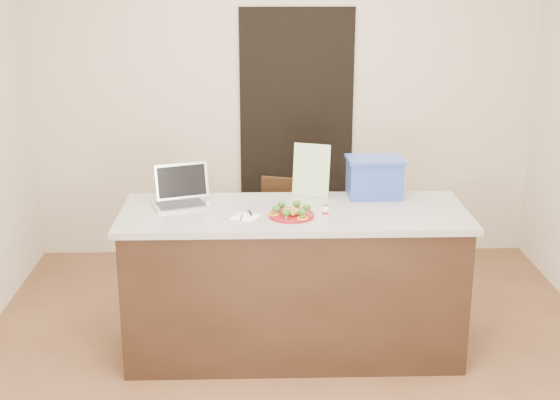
{
  "coord_description": "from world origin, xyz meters",
  "views": [
    {
      "loc": [
        -0.21,
        -4.14,
        2.34
      ],
      "look_at": [
        -0.08,
        0.2,
        1.0
      ],
      "focal_mm": 50.0,
      "sensor_mm": 36.0,
      "label": 1
    }
  ],
  "objects_px": {
    "plate": "(291,215)",
    "island": "(294,282)",
    "napkin": "(245,217)",
    "yogurt_bottle": "(326,212)",
    "blue_box": "(374,177)",
    "chair": "(290,235)",
    "laptop": "(181,193)"
  },
  "relations": [
    {
      "from": "island",
      "to": "chair",
      "type": "relative_size",
      "value": 2.31
    },
    {
      "from": "yogurt_bottle",
      "to": "island",
      "type": "bearing_deg",
      "value": 145.33
    },
    {
      "from": "plate",
      "to": "yogurt_bottle",
      "type": "relative_size",
      "value": 3.61
    },
    {
      "from": "yogurt_bottle",
      "to": "chair",
      "type": "height_order",
      "value": "yogurt_bottle"
    },
    {
      "from": "blue_box",
      "to": "yogurt_bottle",
      "type": "bearing_deg",
      "value": -132.7
    },
    {
      "from": "napkin",
      "to": "island",
      "type": "bearing_deg",
      "value": 23.7
    },
    {
      "from": "plate",
      "to": "yogurt_bottle",
      "type": "distance_m",
      "value": 0.2
    },
    {
      "from": "napkin",
      "to": "chair",
      "type": "bearing_deg",
      "value": 70.65
    },
    {
      "from": "napkin",
      "to": "chair",
      "type": "height_order",
      "value": "napkin"
    },
    {
      "from": "napkin",
      "to": "laptop",
      "type": "bearing_deg",
      "value": 143.39
    },
    {
      "from": "napkin",
      "to": "blue_box",
      "type": "xyz_separation_m",
      "value": [
        0.8,
        0.4,
        0.12
      ]
    },
    {
      "from": "blue_box",
      "to": "chair",
      "type": "bearing_deg",
      "value": 137.16
    },
    {
      "from": "plate",
      "to": "chair",
      "type": "distance_m",
      "value": 0.93
    },
    {
      "from": "plate",
      "to": "chair",
      "type": "xyz_separation_m",
      "value": [
        0.03,
        0.83,
        -0.42
      ]
    },
    {
      "from": "napkin",
      "to": "laptop",
      "type": "xyz_separation_m",
      "value": [
        -0.39,
        0.29,
        0.06
      ]
    },
    {
      "from": "plate",
      "to": "chair",
      "type": "height_order",
      "value": "plate"
    },
    {
      "from": "island",
      "to": "chair",
      "type": "bearing_deg",
      "value": 89.58
    },
    {
      "from": "island",
      "to": "yogurt_bottle",
      "type": "bearing_deg",
      "value": -34.67
    },
    {
      "from": "plate",
      "to": "island",
      "type": "bearing_deg",
      "value": 80.1
    },
    {
      "from": "island",
      "to": "chair",
      "type": "xyz_separation_m",
      "value": [
        0.01,
        0.71,
        0.05
      ]
    },
    {
      "from": "island",
      "to": "laptop",
      "type": "height_order",
      "value": "laptop"
    },
    {
      "from": "island",
      "to": "yogurt_bottle",
      "type": "distance_m",
      "value": 0.53
    },
    {
      "from": "plate",
      "to": "napkin",
      "type": "distance_m",
      "value": 0.27
    },
    {
      "from": "napkin",
      "to": "blue_box",
      "type": "bearing_deg",
      "value": 26.18
    },
    {
      "from": "napkin",
      "to": "yogurt_bottle",
      "type": "height_order",
      "value": "yogurt_bottle"
    },
    {
      "from": "laptop",
      "to": "chair",
      "type": "distance_m",
      "value": 1.0
    },
    {
      "from": "plate",
      "to": "napkin",
      "type": "bearing_deg",
      "value": -178.05
    },
    {
      "from": "chair",
      "to": "yogurt_bottle",
      "type": "bearing_deg",
      "value": -62.24
    },
    {
      "from": "napkin",
      "to": "blue_box",
      "type": "distance_m",
      "value": 0.9
    },
    {
      "from": "blue_box",
      "to": "island",
      "type": "bearing_deg",
      "value": -154.28
    },
    {
      "from": "yogurt_bottle",
      "to": "blue_box",
      "type": "bearing_deg",
      "value": 49.12
    },
    {
      "from": "yogurt_bottle",
      "to": "blue_box",
      "type": "distance_m",
      "value": 0.53
    }
  ]
}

